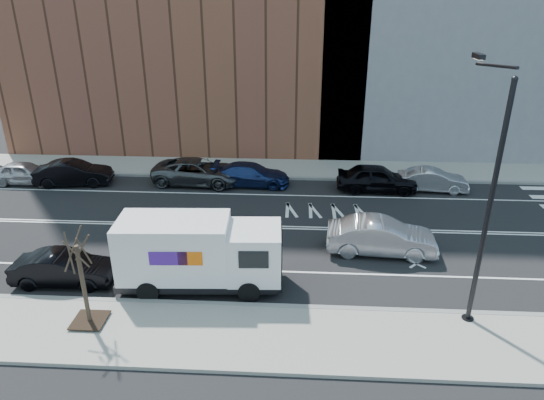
# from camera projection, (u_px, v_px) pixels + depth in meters

# --- Properties ---
(ground) EXTENTS (120.00, 120.00, 0.00)m
(ground) POSITION_uv_depth(u_px,v_px,m) (286.00, 228.00, 25.27)
(ground) COLOR black
(ground) RESTS_ON ground
(sidewalk_near) EXTENTS (44.00, 3.60, 0.15)m
(sidewalk_near) POSITION_uv_depth(u_px,v_px,m) (279.00, 338.00, 17.19)
(sidewalk_near) COLOR gray
(sidewalk_near) RESTS_ON ground
(sidewalk_far) EXTENTS (44.00, 3.60, 0.15)m
(sidewalk_far) POSITION_uv_depth(u_px,v_px,m) (290.00, 169.00, 33.28)
(sidewalk_far) COLOR gray
(sidewalk_far) RESTS_ON ground
(curb_near) EXTENTS (44.00, 0.25, 0.17)m
(curb_near) POSITION_uv_depth(u_px,v_px,m) (281.00, 307.00, 18.83)
(curb_near) COLOR gray
(curb_near) RESTS_ON ground
(curb_far) EXTENTS (44.00, 0.25, 0.17)m
(curb_far) POSITION_uv_depth(u_px,v_px,m) (289.00, 178.00, 31.63)
(curb_far) COLOR gray
(curb_far) RESTS_ON ground
(road_markings) EXTENTS (40.00, 8.60, 0.01)m
(road_markings) POSITION_uv_depth(u_px,v_px,m) (286.00, 227.00, 25.26)
(road_markings) COLOR white
(road_markings) RESTS_ON ground
(streetlight) EXTENTS (0.44, 4.02, 9.34)m
(streetlight) POSITION_uv_depth(u_px,v_px,m) (486.00, 192.00, 16.54)
(streetlight) COLOR black
(streetlight) RESTS_ON ground
(street_tree) EXTENTS (1.20, 1.20, 3.75)m
(street_tree) POSITION_uv_depth(u_px,v_px,m) (85.00, 292.00, 17.37)
(street_tree) COLOR black
(street_tree) RESTS_ON ground
(fedex_van) EXTENTS (6.79, 2.64, 3.05)m
(fedex_van) POSITION_uv_depth(u_px,v_px,m) (199.00, 252.00, 19.68)
(fedex_van) COLOR black
(fedex_van) RESTS_ON ground
(far_parked_a) EXTENTS (4.15, 1.68, 1.41)m
(far_parked_a) POSITION_uv_depth(u_px,v_px,m) (25.00, 173.00, 30.76)
(far_parked_a) COLOR #ADACB1
(far_parked_a) RESTS_ON ground
(far_parked_b) EXTENTS (4.85, 2.25, 1.54)m
(far_parked_b) POSITION_uv_depth(u_px,v_px,m) (74.00, 173.00, 30.53)
(far_parked_b) COLOR black
(far_parked_b) RESTS_ON ground
(far_parked_c) EXTENTS (5.80, 2.96, 1.57)m
(far_parked_c) POSITION_uv_depth(u_px,v_px,m) (198.00, 172.00, 30.72)
(far_parked_c) COLOR #46494D
(far_parked_c) RESTS_ON ground
(far_parked_d) EXTENTS (4.94, 2.21, 1.41)m
(far_parked_d) POSITION_uv_depth(u_px,v_px,m) (251.00, 175.00, 30.47)
(far_parked_d) COLOR navy
(far_parked_d) RESTS_ON ground
(far_parked_e) EXTENTS (4.92, 2.14, 1.65)m
(far_parked_e) POSITION_uv_depth(u_px,v_px,m) (377.00, 178.00, 29.55)
(far_parked_e) COLOR black
(far_parked_e) RESTS_ON ground
(far_parked_f) EXTENTS (4.26, 1.74, 1.37)m
(far_parked_f) POSITION_uv_depth(u_px,v_px,m) (433.00, 180.00, 29.65)
(far_parked_f) COLOR #B4B4BA
(far_parked_f) RESTS_ON ground
(driving_sedan) EXTENTS (5.15, 2.08, 1.66)m
(driving_sedan) POSITION_uv_depth(u_px,v_px,m) (381.00, 237.00, 22.56)
(driving_sedan) COLOR #B2B2B7
(driving_sedan) RESTS_ON ground
(near_parked_rear_a) EXTENTS (4.28, 1.58, 1.40)m
(near_parked_rear_a) POSITION_uv_depth(u_px,v_px,m) (64.00, 269.00, 20.25)
(near_parked_rear_a) COLOR black
(near_parked_rear_a) RESTS_ON ground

